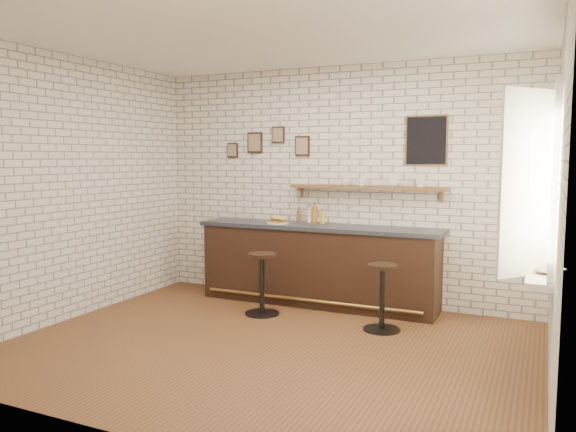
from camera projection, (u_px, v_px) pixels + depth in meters
The scene contains 21 objects.
ground at pixel (269, 346), 5.52m from camera, with size 5.00×5.00×0.00m, color brown.
bar_counter at pixel (318, 264), 7.08m from camera, with size 3.10×0.65×1.01m.
sandwich_plate at pixel (278, 223), 7.17m from camera, with size 0.28×0.28×0.01m, color white.
ciabatta_sandwich at pixel (279, 219), 7.17m from camera, with size 0.25×0.17×0.08m.
potato_chips at pixel (277, 222), 7.18m from camera, with size 0.26×0.18×0.00m.
bitters_bottle_brown at pixel (299, 216), 7.30m from camera, with size 0.06×0.06×0.20m.
bitters_bottle_white at pixel (309, 216), 7.24m from camera, with size 0.06×0.06×0.22m.
bitters_bottle_amber at pixel (315, 215), 7.21m from camera, with size 0.07×0.07×0.27m.
condiment_bottle_yellow at pixel (323, 217), 7.17m from camera, with size 0.06×0.06×0.18m.
bar_stool_left at pixel (262, 282), 6.61m from camera, with size 0.41×0.41×0.73m.
bar_stool_right at pixel (382, 295), 6.00m from camera, with size 0.42×0.42×0.72m.
wall_shelf at pixel (367, 188), 6.92m from camera, with size 2.00×0.18×0.18m.
shelf_cup_a at pixel (346, 182), 7.02m from camera, with size 0.11×0.11×0.09m, color white.
shelf_cup_b at pixel (362, 182), 6.94m from camera, with size 0.10×0.10×0.09m, color white.
shelf_cup_c at pixel (394, 183), 6.77m from camera, with size 0.12×0.12×0.09m, color white.
shelf_cup_d at pixel (420, 183), 6.64m from camera, with size 0.11×0.11×0.10m, color white.
back_wall_decor at pixel (356, 142), 7.01m from camera, with size 2.96×0.02×0.56m.
window_sill at pixel (540, 271), 4.70m from camera, with size 0.20×1.35×0.06m.
casement_window at pixel (539, 182), 4.64m from camera, with size 0.40×1.30×1.56m.
book_lower at pixel (538, 269), 4.59m from camera, with size 0.16×0.21×0.02m, color tan.
book_upper at pixel (538, 267), 4.58m from camera, with size 0.18×0.24×0.02m, color tan.
Camera 1 is at (2.41, -4.79, 1.85)m, focal length 35.00 mm.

